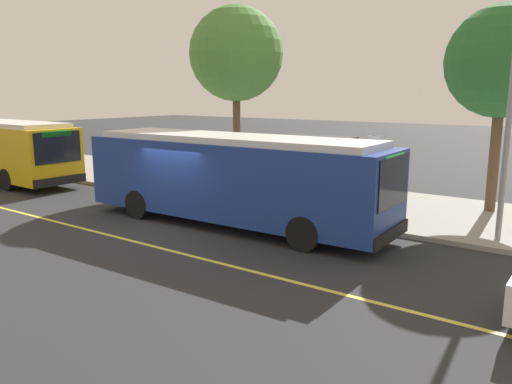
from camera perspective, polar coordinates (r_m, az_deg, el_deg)
ground_plane at (r=16.91m, az=-8.63°, el=-3.64°), size 120.00×120.00×0.00m
sidewalk_curb at (r=21.47m, az=2.62°, el=-0.16°), size 44.00×6.40×0.15m
lane_stripe_center at (r=15.48m, az=-14.35°, el=-5.25°), size 36.00×0.14×0.01m
transit_bus_main at (r=16.37m, az=-2.68°, el=1.76°), size 10.83×2.86×2.95m
bus_shelter at (r=20.09m, az=6.44°, el=4.32°), size 2.90×1.60×2.48m
waiting_bench at (r=20.09m, az=7.41°, el=0.59°), size 1.60×0.48×0.95m
route_sign_post at (r=16.81m, az=13.10°, el=2.91°), size 0.44×0.08×2.80m
street_tree_near_shelter at (r=19.47m, az=26.16°, el=13.05°), size 3.82×3.82×7.09m
street_tree_upstreet at (r=24.20m, az=-2.26°, el=15.30°), size 4.36×4.36×8.09m
utility_pole at (r=15.61m, az=26.64°, el=6.56°), size 0.16×0.16×6.40m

